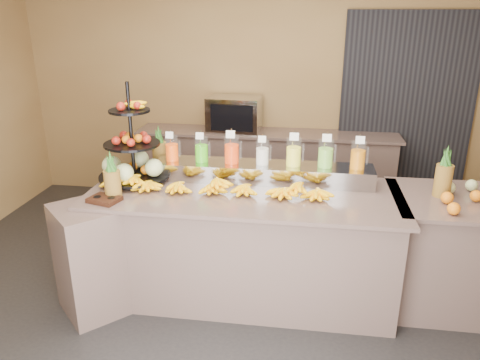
% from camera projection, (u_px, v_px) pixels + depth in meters
% --- Properties ---
extents(ground, '(6.00, 6.00, 0.00)m').
position_uv_depth(ground, '(239.00, 312.00, 3.79)').
color(ground, black).
rests_on(ground, ground).
extents(room_envelope, '(6.04, 5.02, 2.82)m').
position_uv_depth(room_envelope, '(275.00, 65.00, 3.84)').
color(room_envelope, brown).
rests_on(room_envelope, ground).
extents(buffet_counter, '(2.75, 1.25, 0.93)m').
position_uv_depth(buffet_counter, '(230.00, 245.00, 3.88)').
color(buffet_counter, gray).
rests_on(buffet_counter, ground).
extents(right_counter, '(1.08, 0.88, 0.93)m').
position_uv_depth(right_counter, '(455.00, 252.00, 3.77)').
color(right_counter, gray).
rests_on(right_counter, ground).
extents(back_ledge, '(3.10, 0.55, 0.93)m').
position_uv_depth(back_ledge, '(266.00, 169.00, 5.71)').
color(back_ledge, gray).
rests_on(back_ledge, ground).
extents(pitcher_tray, '(1.85, 0.30, 0.15)m').
position_uv_depth(pitcher_tray, '(262.00, 172.00, 3.96)').
color(pitcher_tray, gray).
rests_on(pitcher_tray, buffet_counter).
extents(juice_pitcher_orange_a, '(0.11, 0.12, 0.27)m').
position_uv_depth(juice_pitcher_orange_a, '(172.00, 150.00, 4.01)').
color(juice_pitcher_orange_a, silver).
rests_on(juice_pitcher_orange_a, pitcher_tray).
extents(juice_pitcher_green, '(0.11, 0.12, 0.28)m').
position_uv_depth(juice_pitcher_green, '(202.00, 151.00, 3.97)').
color(juice_pitcher_green, silver).
rests_on(juice_pitcher_green, pitcher_tray).
extents(juice_pitcher_orange_b, '(0.13, 0.13, 0.30)m').
position_uv_depth(juice_pitcher_orange_b, '(232.00, 151.00, 3.93)').
color(juice_pitcher_orange_b, silver).
rests_on(juice_pitcher_orange_b, pitcher_tray).
extents(juice_pitcher_milk, '(0.11, 0.11, 0.27)m').
position_uv_depth(juice_pitcher_milk, '(262.00, 154.00, 3.90)').
color(juice_pitcher_milk, silver).
rests_on(juice_pitcher_milk, pitcher_tray).
extents(juice_pitcher_lemon, '(0.13, 0.13, 0.31)m').
position_uv_depth(juice_pitcher_lemon, '(294.00, 154.00, 3.86)').
color(juice_pitcher_lemon, silver).
rests_on(juice_pitcher_lemon, pitcher_tray).
extents(juice_pitcher_lime, '(0.13, 0.13, 0.30)m').
position_uv_depth(juice_pitcher_lime, '(326.00, 155.00, 3.83)').
color(juice_pitcher_lime, silver).
rests_on(juice_pitcher_lime, pitcher_tray).
extents(juice_pitcher_orange_c, '(0.12, 0.13, 0.30)m').
position_uv_depth(juice_pitcher_orange_c, '(358.00, 157.00, 3.79)').
color(juice_pitcher_orange_c, silver).
rests_on(juice_pitcher_orange_c, pitcher_tray).
extents(banana_heap, '(1.90, 0.17, 0.16)m').
position_uv_depth(banana_heap, '(215.00, 184.00, 3.73)').
color(banana_heap, yellow).
rests_on(banana_heap, buffet_counter).
extents(fruit_stand, '(0.65, 0.65, 0.84)m').
position_uv_depth(fruit_stand, '(137.00, 157.00, 3.91)').
color(fruit_stand, black).
rests_on(fruit_stand, buffet_counter).
extents(condiment_caddy, '(0.26, 0.23, 0.03)m').
position_uv_depth(condiment_caddy, '(104.00, 199.00, 3.55)').
color(condiment_caddy, black).
rests_on(condiment_caddy, buffet_counter).
extents(pineapple_left_a, '(0.13, 0.13, 0.38)m').
position_uv_depth(pineapple_left_a, '(112.00, 180.00, 3.60)').
color(pineapple_left_a, brown).
rests_on(pineapple_left_a, buffet_counter).
extents(pineapple_left_b, '(0.13, 0.13, 0.40)m').
position_uv_depth(pineapple_left_b, '(160.00, 152.00, 4.26)').
color(pineapple_left_b, brown).
rests_on(pineapple_left_b, buffet_counter).
extents(right_fruit_pile, '(0.48, 0.46, 0.25)m').
position_uv_depth(right_fruit_pile, '(469.00, 195.00, 3.47)').
color(right_fruit_pile, brown).
rests_on(right_fruit_pile, right_counter).
extents(oven_warmer, '(0.64, 0.46, 0.41)m').
position_uv_depth(oven_warmer, '(235.00, 114.00, 5.53)').
color(oven_warmer, gray).
rests_on(oven_warmer, back_ledge).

